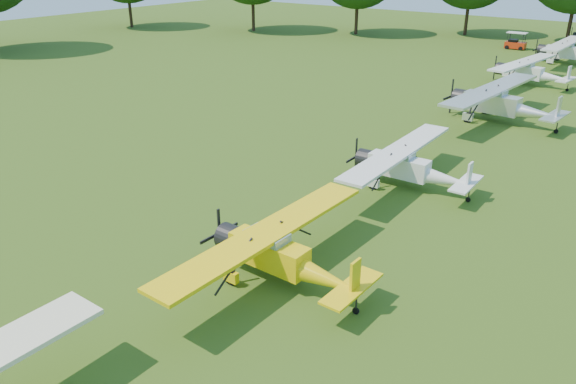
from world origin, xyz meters
name	(u,v)px	position (x,y,z in m)	size (l,w,h in m)	color
ground	(337,209)	(0.00, 0.00, 0.00)	(160.00, 160.00, 0.00)	#2B4D13
tree_belt	(431,33)	(3.57, 0.16, 8.03)	(137.36, 130.27, 14.52)	#311E13
aircraft_2	(280,253)	(1.51, -6.32, 1.17)	(6.37, 10.13, 2.00)	yellow
aircraft_3	(408,165)	(1.42, 4.20, 1.15)	(6.29, 9.99, 1.97)	white
aircraft_4	(501,102)	(1.58, 18.12, 1.41)	(7.71, 12.29, 2.41)	silver
aircraft_5	(529,71)	(0.15, 30.79, 1.23)	(6.74, 10.70, 2.10)	white
aircraft_6	(570,51)	(0.88, 42.93, 1.31)	(7.14, 11.36, 2.24)	white
golf_cart	(515,44)	(-6.07, 48.86, 0.63)	(2.25, 1.44, 1.88)	red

